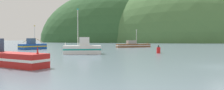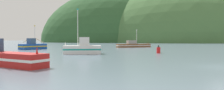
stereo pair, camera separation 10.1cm
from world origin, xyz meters
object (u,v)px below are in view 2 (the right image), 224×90
object	(u,v)px
fishing_boat_blue	(33,46)
fishing_boat_white	(83,48)
fishing_boat_brown	(133,45)
channel_buoy	(158,50)

from	to	relation	value
fishing_boat_blue	fishing_boat_white	xyz separation A→B (m)	(10.29, -17.93, 0.10)
fishing_boat_blue	fishing_boat_brown	distance (m)	28.40
fishing_boat_blue	fishing_boat_white	world-z (taller)	fishing_boat_white
fishing_boat_brown	fishing_boat_white	bearing A→B (deg)	-135.41
fishing_boat_blue	fishing_boat_brown	world-z (taller)	fishing_boat_blue
fishing_boat_brown	channel_buoy	xyz separation A→B (m)	(-4.46, -24.49, -0.06)
fishing_boat_brown	channel_buoy	distance (m)	24.89
fishing_boat_brown	channel_buoy	bearing A→B (deg)	-107.18
fishing_boat_blue	channel_buoy	distance (m)	31.01
channel_buoy	fishing_boat_white	bearing A→B (deg)	170.69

